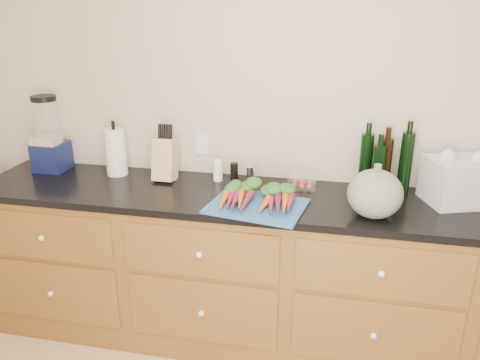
% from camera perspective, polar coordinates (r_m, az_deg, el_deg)
% --- Properties ---
extents(wall_back, '(4.10, 0.05, 2.60)m').
position_cam_1_polar(wall_back, '(2.74, 7.68, 7.37)').
color(wall_back, beige).
rests_on(wall_back, ground).
extents(cabinets, '(3.60, 0.64, 0.90)m').
position_cam_1_polar(cabinets, '(2.76, 6.28, -11.64)').
color(cabinets, brown).
rests_on(cabinets, ground).
extents(countertop, '(3.64, 0.62, 0.04)m').
position_cam_1_polar(countertop, '(2.55, 6.70, -2.62)').
color(countertop, black).
rests_on(countertop, cabinets).
extents(cutting_board, '(0.53, 0.44, 0.01)m').
position_cam_1_polar(cutting_board, '(2.41, 2.08, -3.19)').
color(cutting_board, '#285A9C').
rests_on(cutting_board, countertop).
extents(carrots, '(0.42, 0.31, 0.06)m').
position_cam_1_polar(carrots, '(2.44, 2.28, -2.08)').
color(carrots, '#D95D19').
rests_on(carrots, cutting_board).
extents(squash, '(0.27, 0.27, 0.24)m').
position_cam_1_polar(squash, '(2.36, 16.13, -1.63)').
color(squash, '#5D6A58').
rests_on(squash, countertop).
extents(blender_appliance, '(0.19, 0.19, 0.47)m').
position_cam_1_polar(blender_appliance, '(3.13, -22.27, 4.73)').
color(blender_appliance, '#0F1646').
rests_on(blender_appliance, countertop).
extents(paper_towel, '(0.13, 0.13, 0.28)m').
position_cam_1_polar(paper_towel, '(2.93, -14.91, 3.30)').
color(paper_towel, white).
rests_on(paper_towel, countertop).
extents(knife_block, '(0.12, 0.12, 0.25)m').
position_cam_1_polar(knife_block, '(2.79, -9.10, 2.49)').
color(knife_block, tan).
rests_on(knife_block, countertop).
extents(grinder_salt, '(0.06, 0.06, 0.13)m').
position_cam_1_polar(grinder_salt, '(2.76, -2.71, 1.20)').
color(grinder_salt, white).
rests_on(grinder_salt, countertop).
extents(grinder_pepper, '(0.05, 0.05, 0.11)m').
position_cam_1_polar(grinder_pepper, '(2.74, -0.72, 0.93)').
color(grinder_pepper, black).
rests_on(grinder_pepper, countertop).
extents(canister_chrome, '(0.04, 0.04, 0.10)m').
position_cam_1_polar(canister_chrome, '(2.72, 1.26, 0.65)').
color(canister_chrome, white).
rests_on(canister_chrome, countertop).
extents(tomato_box, '(0.16, 0.13, 0.07)m').
position_cam_1_polar(tomato_box, '(2.68, 7.60, -0.14)').
color(tomato_box, white).
rests_on(tomato_box, countertop).
extents(bottles, '(0.28, 0.14, 0.34)m').
position_cam_1_polar(bottles, '(2.69, 17.14, 1.81)').
color(bottles, black).
rests_on(bottles, countertop).
extents(grocery_bag, '(0.39, 0.35, 0.24)m').
position_cam_1_polar(grocery_bag, '(2.68, 25.15, -0.14)').
color(grocery_bag, silver).
rests_on(grocery_bag, countertop).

